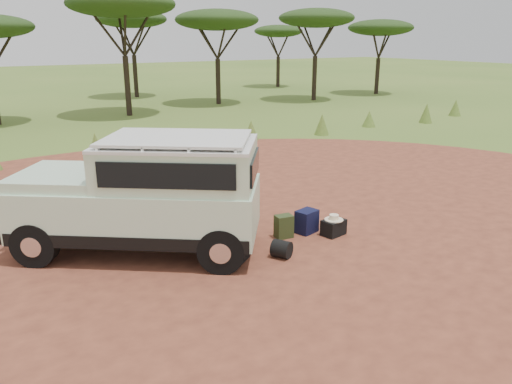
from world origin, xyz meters
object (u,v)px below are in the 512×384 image
duffel_navy (307,221)px  hard_case (333,227)px  safari_vehicle (146,197)px  backpack_olive (284,226)px  backpack_black (238,246)px  backpack_navy (241,240)px

duffel_navy → hard_case: duffel_navy is taller
safari_vehicle → duffel_navy: safari_vehicle is taller
backpack_olive → hard_case: size_ratio=1.02×
hard_case → backpack_olive: bearing=145.2°
backpack_black → backpack_navy: backpack_black is taller
backpack_navy → duffel_navy: backpack_navy is taller
backpack_olive → backpack_navy: bearing=-164.0°
backpack_olive → duffel_navy: size_ratio=0.98×
safari_vehicle → backpack_navy: (1.43, -0.94, -0.80)m
duffel_navy → hard_case: size_ratio=1.04×
backpack_black → backpack_navy: 0.37m
backpack_black → backpack_navy: bearing=15.1°
backpack_olive → duffel_navy: (0.55, -0.02, 0.00)m
hard_case → backpack_navy: bearing=162.2°
backpack_black → backpack_olive: 1.38m
duffel_navy → backpack_navy: bearing=170.0°
backpack_black → backpack_olive: (1.30, 0.45, -0.04)m
safari_vehicle → backpack_navy: safari_vehicle is taller
backpack_black → backpack_navy: size_ratio=1.12×
safari_vehicle → backpack_olive: bearing=18.9°
duffel_navy → backpack_black: bearing=178.0°
backpack_navy → backpack_black: bearing=-95.3°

